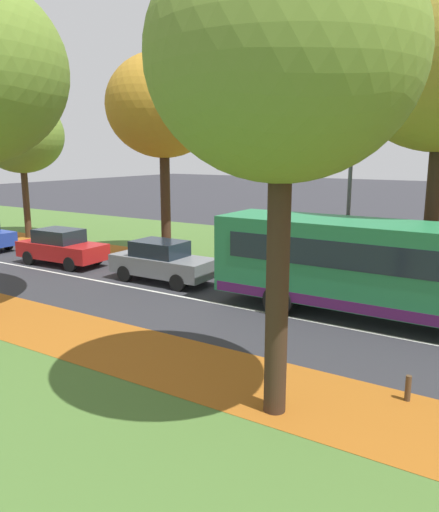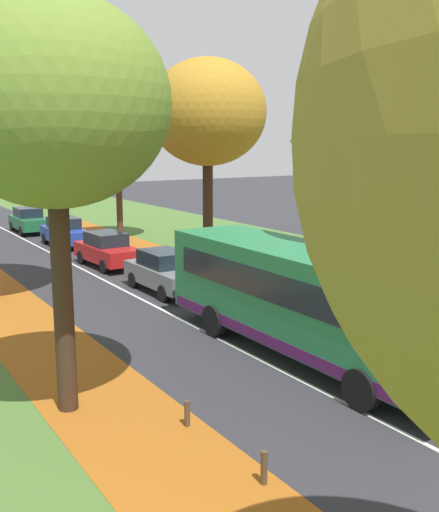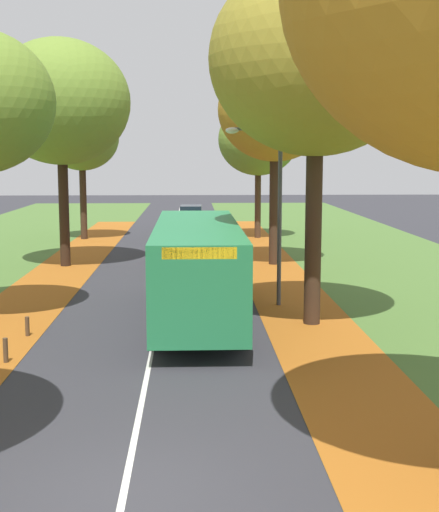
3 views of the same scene
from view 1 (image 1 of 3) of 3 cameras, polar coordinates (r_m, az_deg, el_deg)
leaf_litter_left at (r=12.08m, az=-2.16°, el=-12.77°), size 2.80×60.00×0.00m
grass_verge_right at (r=26.39m, az=4.09°, el=0.82°), size 12.00×90.00×0.01m
leaf_litter_right at (r=19.92m, az=13.03°, el=-3.09°), size 2.80×60.00×0.00m
road_centre_line at (r=19.01m, az=-9.25°, el=-3.68°), size 0.12×80.00×0.01m
tree_left_near at (r=9.25m, az=7.27°, el=21.42°), size 4.80×4.80×8.79m
tree_right_mid at (r=23.76m, az=-6.43°, el=16.65°), size 5.23×5.23×9.45m
tree_right_far at (r=31.60m, az=-21.75°, el=12.71°), size 4.84×4.84×8.17m
bollard_fifth at (r=11.26m, az=20.74°, el=-13.97°), size 0.12×0.12×0.56m
streetlamp_right at (r=18.25m, az=14.31°, el=7.39°), size 1.89×0.28×6.00m
bus at (r=15.64m, az=18.29°, el=-1.08°), size 2.69×10.40×2.98m
car_grey_lead at (r=19.71m, az=-6.57°, el=-0.62°), size 1.81×4.21×1.62m
car_red_following at (r=23.64m, az=-17.62°, el=0.99°), size 1.92×4.27×1.62m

